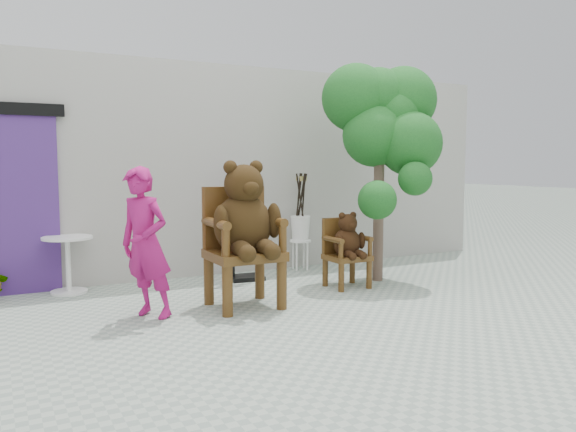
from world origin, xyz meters
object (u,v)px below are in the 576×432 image
object	(u,v)px
chair_small	(346,243)
cafe_table	(68,258)
chair_big	(244,224)
tree	(385,119)
stool_bucket	(300,227)
person	(146,244)
display_stand	(246,238)

from	to	relation	value
chair_small	cafe_table	size ratio (longest dim) A/B	1.39
chair_big	tree	size ratio (longest dim) A/B	0.55
stool_bucket	person	bearing A→B (deg)	-148.76
tree	chair_small	bearing A→B (deg)	-162.87
cafe_table	tree	world-z (taller)	tree
display_stand	person	bearing A→B (deg)	-135.33
cafe_table	display_stand	world-z (taller)	display_stand
person	display_stand	bearing A→B (deg)	92.18
stool_bucket	chair_big	bearing A→B (deg)	-134.98
person	cafe_table	bearing A→B (deg)	163.27
display_stand	stool_bucket	bearing A→B (deg)	22.89
chair_small	tree	distance (m)	1.83
chair_small	stool_bucket	distance (m)	1.32
cafe_table	stool_bucket	world-z (taller)	stool_bucket
person	stool_bucket	bearing A→B (deg)	85.00
chair_big	chair_small	world-z (taller)	chair_big
chair_big	display_stand	distance (m)	1.48
cafe_table	display_stand	size ratio (longest dim) A/B	0.47
chair_big	cafe_table	size ratio (longest dim) A/B	2.32
stool_bucket	tree	bearing A→B (deg)	-55.97
cafe_table	tree	xyz separation A→B (m)	(4.01, -1.08, 1.77)
chair_small	person	distance (m)	2.68
tree	person	bearing A→B (deg)	-170.75
display_stand	tree	bearing A→B (deg)	-17.66
chair_big	display_stand	size ratio (longest dim) A/B	1.08
chair_small	person	xyz separation A→B (m)	(-2.65, -0.32, 0.21)
stool_bucket	tree	distance (m)	2.04
tree	chair_big	bearing A→B (deg)	-167.12
person	chair_small	bearing A→B (deg)	60.62
person	display_stand	xyz separation A→B (m)	(1.68, 1.33, -0.20)
chair_big	tree	distance (m)	2.72
cafe_table	display_stand	bearing A→B (deg)	-7.63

